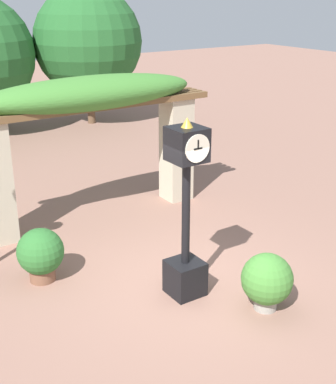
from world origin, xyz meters
TOP-DOWN VIEW (x-y plane):
  - ground_plane at (0.00, 0.00)m, footprint 60.00×60.00m
  - pedestal_clock at (-0.19, -0.16)m, footprint 0.53×0.56m
  - pergola at (0.00, 3.43)m, footprint 5.35×1.18m
  - potted_plant_near_left at (0.59, -1.21)m, footprint 0.80×0.80m
  - potted_plant_near_right at (-1.96, 1.52)m, footprint 0.79×0.79m

SIDE VIEW (x-z plane):
  - ground_plane at x=0.00m, z-range 0.00..0.00m
  - potted_plant_near_left at x=0.59m, z-range 0.04..0.96m
  - potted_plant_near_right at x=-1.96m, z-range 0.04..0.97m
  - pedestal_clock at x=-0.19m, z-range -0.11..2.80m
  - pergola at x=0.00m, z-range 0.74..3.77m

